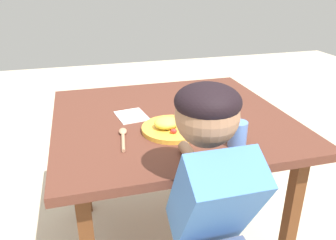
{
  "coord_description": "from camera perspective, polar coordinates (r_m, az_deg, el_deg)",
  "views": [
    {
      "loc": [
        -0.39,
        -1.36,
        1.35
      ],
      "look_at": [
        -0.04,
        -0.09,
        0.77
      ],
      "focal_mm": 35.87,
      "sensor_mm": 36.0,
      "label": 1
    }
  ],
  "objects": [
    {
      "name": "fork",
      "position": [
        1.43,
        7.09,
        -1.12
      ],
      "size": [
        0.04,
        0.23,
        0.01
      ],
      "rotation": [
        0.0,
        0.0,
        1.46
      ],
      "color": "silver",
      "rests_on": "dining_table"
    },
    {
      "name": "spoon",
      "position": [
        1.34,
        -7.66,
        -2.72
      ],
      "size": [
        0.05,
        0.19,
        0.02
      ],
      "rotation": [
        0.0,
        0.0,
        1.44
      ],
      "color": "tan",
      "rests_on": "dining_table"
    },
    {
      "name": "plate",
      "position": [
        1.38,
        0.62,
        -1.24
      ],
      "size": [
        0.25,
        0.25,
        0.06
      ],
      "color": "gold",
      "rests_on": "dining_table"
    },
    {
      "name": "napkin",
      "position": [
        1.54,
        -6.2,
        0.71
      ],
      "size": [
        0.15,
        0.17,
        0.0
      ],
      "primitive_type": "cube",
      "rotation": [
        0.0,
        0.0,
        0.15
      ],
      "color": "white",
      "rests_on": "dining_table"
    },
    {
      "name": "drinking_cup",
      "position": [
        1.28,
        11.74,
        -2.35
      ],
      "size": [
        0.07,
        0.07,
        0.1
      ],
      "primitive_type": "cylinder",
      "color": "#5782D0",
      "rests_on": "dining_table"
    },
    {
      "name": "dining_table",
      "position": [
        1.57,
        0.55,
        -2.01
      ],
      "size": [
        1.05,
        0.99,
        0.75
      ],
      "color": "#552B20",
      "rests_on": "ground_plane"
    }
  ]
}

